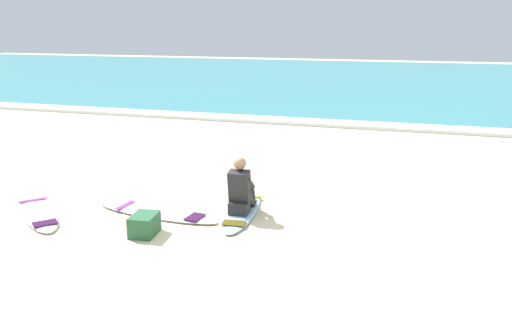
# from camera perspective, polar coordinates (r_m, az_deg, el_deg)

# --- Properties ---
(ground_plane) EXTENTS (80.00, 80.00, 0.00)m
(ground_plane) POSITION_cam_1_polar(r_m,az_deg,el_deg) (8.30, -4.48, -6.86)
(ground_plane) COLOR beige
(sea) EXTENTS (80.00, 28.00, 0.10)m
(sea) POSITION_cam_1_polar(r_m,az_deg,el_deg) (29.99, 11.31, 9.07)
(sea) COLOR teal
(sea) RESTS_ON ground
(breaking_foam) EXTENTS (80.00, 0.90, 0.11)m
(breaking_foam) POSITION_cam_1_polar(r_m,az_deg,el_deg) (16.53, 6.56, 4.45)
(breaking_foam) COLOR white
(breaking_foam) RESTS_ON ground
(surfboard_main) EXTENTS (0.79, 2.27, 0.08)m
(surfboard_main) POSITION_cam_1_polar(r_m,az_deg,el_deg) (8.80, -1.53, -5.26)
(surfboard_main) COLOR #9ED1E5
(surfboard_main) RESTS_ON ground
(surfer_seated) EXTENTS (0.39, 0.72, 0.95)m
(surfer_seated) POSITION_cam_1_polar(r_m,az_deg,el_deg) (8.52, -1.70, -3.12)
(surfer_seated) COLOR #232326
(surfer_seated) RESTS_ON surfboard_main
(surfboard_spare_near) EXTENTS (2.38, 0.81, 0.08)m
(surfboard_spare_near) POSITION_cam_1_polar(r_m,az_deg,el_deg) (8.83, -10.96, -5.48)
(surfboard_spare_near) COLOR silver
(surfboard_spare_near) RESTS_ON ground
(surfboard_spare_far) EXTENTS (1.91, 1.80, 0.08)m
(surfboard_spare_far) POSITION_cam_1_polar(r_m,az_deg,el_deg) (9.44, -23.10, -5.10)
(surfboard_spare_far) COLOR white
(surfboard_spare_far) RESTS_ON ground
(beach_bag) EXTENTS (0.41, 0.52, 0.32)m
(beach_bag) POSITION_cam_1_polar(r_m,az_deg,el_deg) (8.02, -12.34, -6.78)
(beach_bag) COLOR #285B38
(beach_bag) RESTS_ON ground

